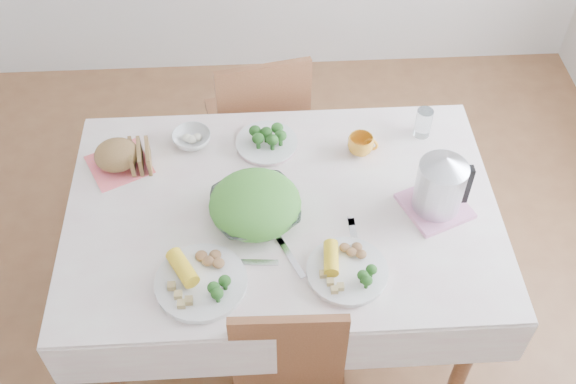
{
  "coord_description": "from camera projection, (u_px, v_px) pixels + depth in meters",
  "views": [
    {
      "loc": [
        -0.07,
        -1.51,
        2.55
      ],
      "look_at": [
        0.02,
        0.02,
        0.82
      ],
      "focal_mm": 42.0,
      "sensor_mm": 36.0,
      "label": 1
    }
  ],
  "objects": [
    {
      "name": "electric_kettle",
      "position": [
        440.0,
        184.0,
        2.25
      ],
      "size": [
        0.22,
        0.22,
        0.23
      ],
      "primitive_type": "cylinder",
      "rotation": [
        0.0,
        0.0,
        -0.41
      ],
      "color": "#B2B5BA",
      "rests_on": "pink_tray"
    },
    {
      "name": "knife",
      "position": [
        250.0,
        262.0,
        2.18
      ],
      "size": [
        0.19,
        0.04,
        0.0
      ],
      "primitive_type": "cube",
      "rotation": [
        0.0,
        0.0,
        1.49
      ],
      "color": "silver",
      "rests_on": "tablecloth"
    },
    {
      "name": "chair_far",
      "position": [
        256.0,
        120.0,
        3.08
      ],
      "size": [
        0.49,
        0.49,
        0.91
      ],
      "primitive_type": "cube",
      "rotation": [
        0.0,
        0.0,
        3.34
      ],
      "color": "brown",
      "rests_on": "floor"
    },
    {
      "name": "napkin",
      "position": [
        119.0,
        165.0,
        2.48
      ],
      "size": [
        0.27,
        0.27,
        0.0
      ],
      "primitive_type": "cube",
      "rotation": [
        0.0,
        0.0,
        0.46
      ],
      "color": "#FB666B",
      "rests_on": "tablecloth"
    },
    {
      "name": "fork_right",
      "position": [
        355.0,
        241.0,
        2.24
      ],
      "size": [
        0.03,
        0.2,
        0.0
      ],
      "primitive_type": "cube",
      "rotation": [
        0.0,
        0.0,
        0.02
      ],
      "color": "silver",
      "rests_on": "tablecloth"
    },
    {
      "name": "salad_bowl",
      "position": [
        255.0,
        209.0,
        2.29
      ],
      "size": [
        0.36,
        0.36,
        0.07
      ],
      "primitive_type": "imported",
      "rotation": [
        0.0,
        0.0,
        0.25
      ],
      "color": "white",
      "rests_on": "tablecloth"
    },
    {
      "name": "dinner_plate_right",
      "position": [
        347.0,
        271.0,
        2.15
      ],
      "size": [
        0.35,
        0.35,
        0.02
      ],
      "primitive_type": "cylinder",
      "rotation": [
        0.0,
        0.0,
        -0.43
      ],
      "color": "white",
      "rests_on": "tablecloth"
    },
    {
      "name": "dinner_plate_left",
      "position": [
        201.0,
        283.0,
        2.12
      ],
      "size": [
        0.34,
        0.34,
        0.02
      ],
      "primitive_type": "cylinder",
      "rotation": [
        0.0,
        0.0,
        0.17
      ],
      "color": "white",
      "rests_on": "tablecloth"
    },
    {
      "name": "tablecloth",
      "position": [
        283.0,
        209.0,
        2.35
      ],
      "size": [
        1.5,
        1.0,
        0.01
      ],
      "primitive_type": "cube",
      "color": "white",
      "rests_on": "dining_table"
    },
    {
      "name": "pink_tray",
      "position": [
        435.0,
        206.0,
        2.34
      ],
      "size": [
        0.27,
        0.27,
        0.02
      ],
      "primitive_type": "cube",
      "rotation": [
        0.0,
        0.0,
        0.39
      ],
      "color": "pink",
      "rests_on": "tablecloth"
    },
    {
      "name": "yellow_mug",
      "position": [
        361.0,
        145.0,
        2.49
      ],
      "size": [
        0.13,
        0.13,
        0.08
      ],
      "primitive_type": "imported",
      "rotation": [
        0.0,
        0.0,
        -0.39
      ],
      "color": "orange",
      "rests_on": "tablecloth"
    },
    {
      "name": "floor",
      "position": [
        284.0,
        321.0,
        2.91
      ],
      "size": [
        3.6,
        3.6,
        0.0
      ],
      "primitive_type": "plane",
      "color": "brown",
      "rests_on": "ground"
    },
    {
      "name": "glass_tumbler",
      "position": [
        424.0,
        122.0,
        2.54
      ],
      "size": [
        0.07,
        0.07,
        0.12
      ],
      "primitive_type": "cylinder",
      "rotation": [
        0.0,
        0.0,
        -0.24
      ],
      "color": "white",
      "rests_on": "tablecloth"
    },
    {
      "name": "dining_table",
      "position": [
        283.0,
        271.0,
        2.63
      ],
      "size": [
        1.4,
        0.9,
        0.75
      ],
      "primitive_type": "cube",
      "color": "brown",
      "rests_on": "floor"
    },
    {
      "name": "fruit_bowl",
      "position": [
        192.0,
        139.0,
        2.54
      ],
      "size": [
        0.16,
        0.16,
        0.05
      ],
      "primitive_type": "imported",
      "rotation": [
        0.0,
        0.0,
        0.14
      ],
      "color": "white",
      "rests_on": "tablecloth"
    },
    {
      "name": "bread_loaf",
      "position": [
        116.0,
        154.0,
        2.43
      ],
      "size": [
        0.2,
        0.19,
        0.1
      ],
      "primitive_type": "ellipsoid",
      "rotation": [
        0.0,
        0.0,
        0.28
      ],
      "color": "brown",
      "rests_on": "napkin"
    },
    {
      "name": "fork_left",
      "position": [
        291.0,
        258.0,
        2.2
      ],
      "size": [
        0.09,
        0.17,
        0.0
      ],
      "primitive_type": "cube",
      "rotation": [
        0.0,
        0.0,
        0.42
      ],
      "color": "silver",
      "rests_on": "tablecloth"
    },
    {
      "name": "broccoli_plate",
      "position": [
        267.0,
        143.0,
        2.54
      ],
      "size": [
        0.27,
        0.27,
        0.02
      ],
      "primitive_type": "cylinder",
      "rotation": [
        0.0,
        0.0,
        -0.16
      ],
      "color": "beige",
      "rests_on": "tablecloth"
    }
  ]
}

